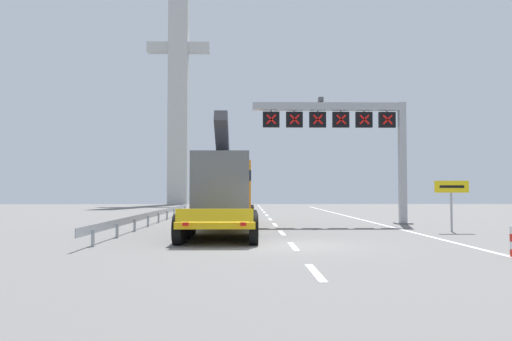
{
  "coord_description": "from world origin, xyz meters",
  "views": [
    {
      "loc": [
        -1.53,
        -17.86,
        1.93
      ],
      "look_at": [
        -1.03,
        7.59,
        2.97
      ],
      "focal_mm": 35.21,
      "sensor_mm": 36.0,
      "label": 1
    }
  ],
  "objects_px": {
    "exit_sign_yellow": "(452,193)",
    "heavy_haul_truck_yellow": "(226,190)",
    "overhead_lane_gantry": "(350,127)",
    "bridge_pylon_distant": "(178,75)"
  },
  "relations": [
    {
      "from": "overhead_lane_gantry",
      "to": "heavy_haul_truck_yellow",
      "type": "height_order",
      "value": "overhead_lane_gantry"
    },
    {
      "from": "exit_sign_yellow",
      "to": "bridge_pylon_distant",
      "type": "distance_m",
      "value": 54.94
    },
    {
      "from": "overhead_lane_gantry",
      "to": "exit_sign_yellow",
      "type": "bearing_deg",
      "value": -57.66
    },
    {
      "from": "exit_sign_yellow",
      "to": "heavy_haul_truck_yellow",
      "type": "bearing_deg",
      "value": 169.89
    },
    {
      "from": "heavy_haul_truck_yellow",
      "to": "exit_sign_yellow",
      "type": "bearing_deg",
      "value": -10.11
    },
    {
      "from": "overhead_lane_gantry",
      "to": "bridge_pylon_distant",
      "type": "height_order",
      "value": "bridge_pylon_distant"
    },
    {
      "from": "heavy_haul_truck_yellow",
      "to": "bridge_pylon_distant",
      "type": "bearing_deg",
      "value": 100.64
    },
    {
      "from": "overhead_lane_gantry",
      "to": "heavy_haul_truck_yellow",
      "type": "relative_size",
      "value": 0.66
    },
    {
      "from": "exit_sign_yellow",
      "to": "bridge_pylon_distant",
      "type": "height_order",
      "value": "bridge_pylon_distant"
    },
    {
      "from": "exit_sign_yellow",
      "to": "bridge_pylon_distant",
      "type": "relative_size",
      "value": 0.07
    }
  ]
}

